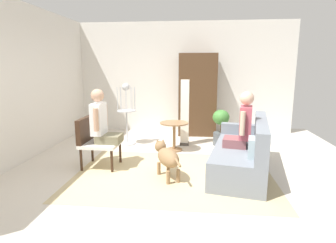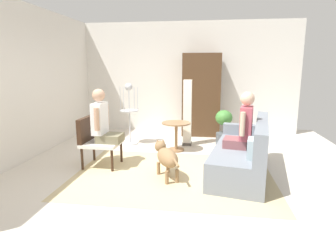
# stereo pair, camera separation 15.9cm
# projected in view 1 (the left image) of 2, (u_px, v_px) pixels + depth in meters

# --- Properties ---
(ground_plane) EXTENTS (7.07, 7.07, 0.00)m
(ground_plane) POSITION_uv_depth(u_px,v_px,m) (167.00, 169.00, 4.74)
(ground_plane) COLOR beige
(back_wall) EXTENTS (5.92, 0.12, 2.88)m
(back_wall) POSITION_uv_depth(u_px,v_px,m) (179.00, 78.00, 7.39)
(back_wall) COLOR silver
(back_wall) RESTS_ON ground
(left_wall) EXTENTS (0.12, 6.49, 2.88)m
(left_wall) POSITION_uv_depth(u_px,v_px,m) (21.00, 83.00, 5.03)
(left_wall) COLOR silver
(left_wall) RESTS_ON ground
(area_rug) EXTENTS (3.16, 2.28, 0.01)m
(area_rug) POSITION_uv_depth(u_px,v_px,m) (173.00, 175.00, 4.48)
(area_rug) COLOR #C6B284
(area_rug) RESTS_ON ground
(couch) EXTENTS (1.17, 2.07, 0.90)m
(couch) POSITION_uv_depth(u_px,v_px,m) (243.00, 154.00, 4.57)
(couch) COLOR slate
(couch) RESTS_ON ground
(armchair) EXTENTS (0.64, 0.59, 0.87)m
(armchair) POSITION_uv_depth(u_px,v_px,m) (94.00, 138.00, 4.79)
(armchair) COLOR #382316
(armchair) RESTS_ON ground
(person_on_couch) EXTENTS (0.49, 0.52, 0.90)m
(person_on_couch) POSITION_uv_depth(u_px,v_px,m) (243.00, 124.00, 4.46)
(person_on_couch) COLOR brown
(person_on_armchair) EXTENTS (0.49, 0.52, 0.92)m
(person_on_armchair) POSITION_uv_depth(u_px,v_px,m) (102.00, 121.00, 4.72)
(person_on_armchair) COLOR #706A4F
(round_end_table) EXTENTS (0.59, 0.59, 0.60)m
(round_end_table) POSITION_uv_depth(u_px,v_px,m) (174.00, 132.00, 5.74)
(round_end_table) COLOR olive
(round_end_table) RESTS_ON ground
(dog) EXTENTS (0.52, 0.82, 0.55)m
(dog) POSITION_uv_depth(u_px,v_px,m) (167.00, 157.00, 4.33)
(dog) COLOR olive
(dog) RESTS_ON ground
(bird_cage_stand) EXTENTS (0.42, 0.42, 1.38)m
(bird_cage_stand) POSITION_uv_depth(u_px,v_px,m) (127.00, 113.00, 6.15)
(bird_cage_stand) COLOR silver
(bird_cage_stand) RESTS_ON ground
(potted_plant) EXTENTS (0.37, 0.37, 0.80)m
(potted_plant) POSITION_uv_depth(u_px,v_px,m) (221.00, 126.00, 6.12)
(potted_plant) COLOR #4C5156
(potted_plant) RESTS_ON ground
(column_lamp) EXTENTS (0.20, 0.20, 1.45)m
(column_lamp) POSITION_uv_depth(u_px,v_px,m) (185.00, 113.00, 6.11)
(column_lamp) COLOR #4C4742
(column_lamp) RESTS_ON ground
(armoire_cabinet) EXTENTS (0.94, 0.56, 2.05)m
(armoire_cabinet) POSITION_uv_depth(u_px,v_px,m) (198.00, 95.00, 7.02)
(armoire_cabinet) COLOR #4C331E
(armoire_cabinet) RESTS_ON ground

